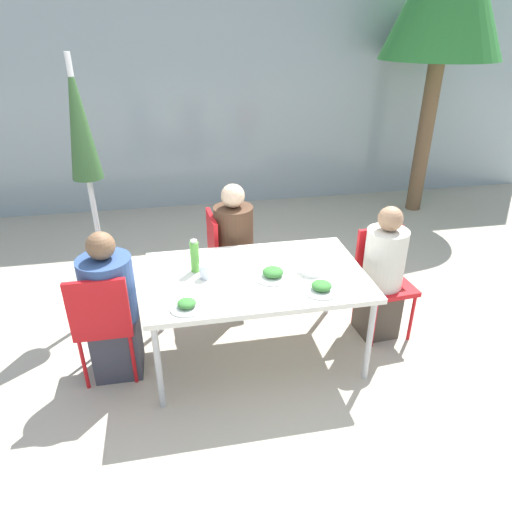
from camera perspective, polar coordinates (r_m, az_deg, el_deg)
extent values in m
plane|color=#B2A893|center=(3.76, 0.00, -11.91)|extent=(24.00, 24.00, 0.00)
cube|color=#89999E|center=(6.47, -6.27, 19.39)|extent=(10.00, 0.20, 3.00)
cube|color=silver|center=(3.36, 0.00, -2.58)|extent=(1.60, 1.00, 0.04)
cylinder|color=#B7B7B7|center=(3.16, -12.08, -13.43)|extent=(0.04, 0.04, 0.68)
cylinder|color=#B7B7B7|center=(3.41, 13.97, -10.24)|extent=(0.04, 0.04, 0.68)
cylinder|color=#B7B7B7|center=(3.88, -12.11, -5.00)|extent=(0.04, 0.04, 0.68)
cylinder|color=#B7B7B7|center=(4.08, 9.09, -2.94)|extent=(0.04, 0.04, 0.68)
cube|color=red|center=(3.50, -18.21, -7.71)|extent=(0.40, 0.40, 0.04)
cube|color=red|center=(3.22, -19.12, -6.18)|extent=(0.40, 0.04, 0.42)
cylinder|color=red|center=(3.80, -19.99, -9.32)|extent=(0.03, 0.03, 0.43)
cylinder|color=red|center=(3.74, -14.83, -9.01)|extent=(0.03, 0.03, 0.43)
cylinder|color=red|center=(3.53, -20.72, -12.56)|extent=(0.03, 0.03, 0.43)
cylinder|color=red|center=(3.47, -15.10, -12.29)|extent=(0.03, 0.03, 0.43)
cube|color=#383842|center=(3.61, -16.92, -10.45)|extent=(0.34, 0.34, 0.47)
cylinder|color=navy|center=(3.35, -18.00, -3.98)|extent=(0.37, 0.37, 0.48)
sphere|color=brown|center=(3.20, -18.86, 1.21)|extent=(0.19, 0.19, 0.19)
cube|color=red|center=(3.88, 15.95, -3.60)|extent=(0.43, 0.43, 0.04)
cube|color=red|center=(3.91, 15.07, 0.60)|extent=(0.40, 0.07, 0.42)
cylinder|color=red|center=(3.97, 18.86, -7.33)|extent=(0.03, 0.03, 0.43)
cylinder|color=red|center=(3.81, 14.53, -8.26)|extent=(0.03, 0.03, 0.43)
cylinder|color=red|center=(4.21, 16.42, -4.86)|extent=(0.03, 0.03, 0.43)
cylinder|color=red|center=(4.05, 12.26, -5.62)|extent=(0.03, 0.03, 0.43)
cube|color=#473D33|center=(3.97, 14.93, -6.36)|extent=(0.31, 0.31, 0.47)
cylinder|color=beige|center=(3.74, 15.79, -0.27)|extent=(0.32, 0.32, 0.48)
sphere|color=#9E7556|center=(3.60, 16.46, 4.48)|extent=(0.19, 0.19, 0.19)
cube|color=red|center=(4.16, -2.86, -0.30)|extent=(0.43, 0.43, 0.04)
cube|color=red|center=(4.03, -5.46, 2.29)|extent=(0.06, 0.40, 0.42)
cylinder|color=red|center=(4.45, -1.13, -1.72)|extent=(0.03, 0.03, 0.43)
cylinder|color=red|center=(4.17, 0.01, -3.91)|extent=(0.03, 0.03, 0.43)
cylinder|color=red|center=(4.40, -5.43, -2.27)|extent=(0.03, 0.03, 0.43)
cylinder|color=red|center=(4.11, -4.59, -4.54)|extent=(0.03, 0.03, 0.43)
cube|color=#383842|center=(4.22, -2.65, -3.17)|extent=(0.33, 0.33, 0.47)
cylinder|color=#472D1E|center=(4.00, -2.79, 2.80)|extent=(0.34, 0.34, 0.50)
sphere|color=beige|center=(3.87, -2.91, 7.52)|extent=(0.20, 0.20, 0.20)
cylinder|color=#333333|center=(4.47, -17.69, -5.85)|extent=(0.36, 0.36, 0.05)
cylinder|color=#BCBCBC|center=(4.02, -19.83, 7.02)|extent=(0.04, 0.04, 2.18)
cone|color=#2D5128|center=(3.86, -21.33, 15.70)|extent=(0.25, 0.25, 0.93)
cylinder|color=white|center=(3.30, 2.13, -2.57)|extent=(0.28, 0.28, 0.01)
ellipsoid|color=#33702D|center=(3.29, 2.14, -2.00)|extent=(0.15, 0.15, 0.06)
cylinder|color=white|center=(3.00, -8.63, -6.36)|extent=(0.22, 0.22, 0.01)
ellipsoid|color=#33702D|center=(2.98, -8.67, -5.86)|extent=(0.12, 0.12, 0.05)
cylinder|color=white|center=(3.17, 8.16, -4.23)|extent=(0.26, 0.26, 0.01)
ellipsoid|color=#33702D|center=(3.16, 8.20, -3.68)|extent=(0.14, 0.14, 0.06)
cylinder|color=#51A338|center=(3.37, -7.67, -0.09)|extent=(0.07, 0.07, 0.23)
cylinder|color=white|center=(3.31, -7.80, 1.84)|extent=(0.05, 0.05, 0.02)
cylinder|color=silver|center=(3.30, -6.41, -1.89)|extent=(0.08, 0.08, 0.11)
cylinder|color=white|center=(3.38, 6.88, -1.64)|extent=(0.18, 0.18, 0.05)
cylinder|color=brown|center=(6.64, 20.25, 13.52)|extent=(0.20, 0.20, 1.95)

